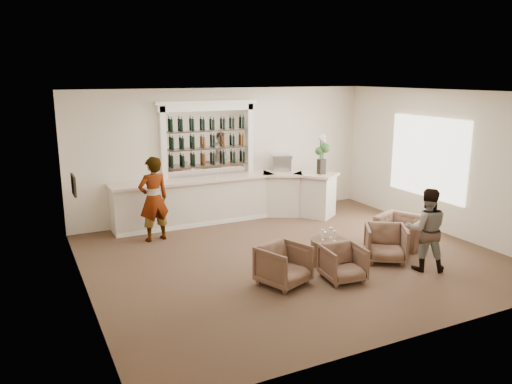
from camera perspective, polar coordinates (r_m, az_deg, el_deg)
ground at (r=10.26m, az=4.24°, el=-7.43°), size 8.00×8.00×0.00m
room_shell at (r=10.37m, az=3.26°, el=6.15°), size 8.04×7.02×3.32m
bar_counter at (r=12.58m, az=-3.24°, el=-0.76°), size 5.72×1.80×1.14m
back_bar_alcove at (r=12.57m, az=-5.48°, el=5.95°), size 2.64×0.25×3.00m
cocktail_table at (r=9.91m, az=8.26°, el=-6.76°), size 0.70×0.70×0.50m
sommelier at (r=11.21m, az=-11.63°, el=-0.80°), size 0.76×0.56×1.90m
guest at (r=9.90m, az=18.89°, el=-4.08°), size 0.97×0.92×1.58m
armchair_left at (r=8.86m, az=3.18°, el=-8.32°), size 1.00×1.01×0.72m
armchair_center at (r=9.17m, az=9.91°, el=-8.01°), size 0.76×0.78×0.65m
armchair_right at (r=10.26m, az=14.58°, el=-5.70°), size 1.07×1.08×0.72m
armchair_far at (r=11.28m, az=16.35°, el=-4.28°), size 1.20×1.26×0.65m
espresso_machine at (r=13.17m, az=2.85°, el=3.35°), size 0.59×0.54×0.43m
flower_vase at (r=12.80m, az=7.53°, el=4.56°), size 0.27×0.27×1.01m
wine_glass_bar_left at (r=12.73m, az=-0.79°, el=2.52°), size 0.07×0.07×0.21m
wine_glass_bar_right at (r=12.29m, az=-4.48°, el=2.09°), size 0.07×0.07×0.21m
wine_glass_tbl_a at (r=9.75m, az=7.64°, el=-4.87°), size 0.07×0.07×0.21m
wine_glass_tbl_b at (r=9.91m, az=8.54°, el=-4.60°), size 0.07×0.07×0.21m
wine_glass_tbl_c at (r=9.71m, az=8.95°, el=-4.99°), size 0.07×0.07×0.21m
napkin_holder at (r=9.91m, az=7.76°, el=-4.85°), size 0.08×0.08×0.12m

